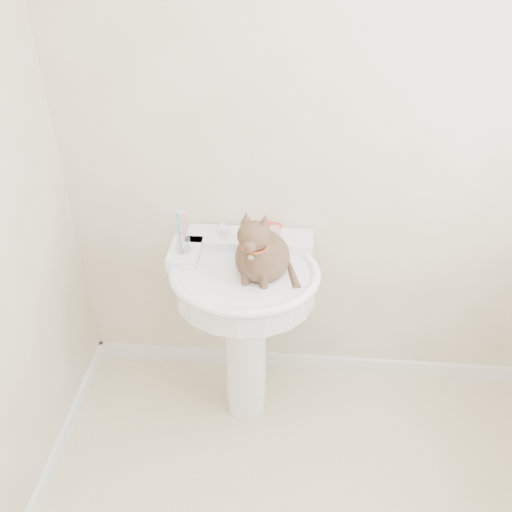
# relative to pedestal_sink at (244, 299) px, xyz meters

# --- Properties ---
(wall_back) EXTENTS (2.20, 0.00, 2.50)m
(wall_back) POSITION_rel_pedestal_sink_xyz_m (0.28, 0.29, 0.56)
(wall_back) COLOR beige
(wall_back) RESTS_ON ground
(baseboard_back) EXTENTS (2.20, 0.02, 0.09)m
(baseboard_back) POSITION_rel_pedestal_sink_xyz_m (0.28, 0.28, -0.64)
(baseboard_back) COLOR white
(baseboard_back) RESTS_ON floor
(pedestal_sink) EXTENTS (0.64, 0.62, 0.88)m
(pedestal_sink) POSITION_rel_pedestal_sink_xyz_m (0.00, 0.00, 0.00)
(pedestal_sink) COLOR white
(pedestal_sink) RESTS_ON floor
(faucet) EXTENTS (0.28, 0.12, 0.14)m
(faucet) POSITION_rel_pedestal_sink_xyz_m (0.00, 0.16, 0.23)
(faucet) COLOR silver
(faucet) RESTS_ON pedestal_sink
(soap_bar) EXTENTS (0.10, 0.08, 0.03)m
(soap_bar) POSITION_rel_pedestal_sink_xyz_m (0.09, 0.25, 0.20)
(soap_bar) COLOR red
(soap_bar) RESTS_ON pedestal_sink
(toothbrush_cup) EXTENTS (0.07, 0.07, 0.19)m
(toothbrush_cup) POSITION_rel_pedestal_sink_xyz_m (-0.26, 0.06, 0.24)
(toothbrush_cup) COLOR silver
(toothbrush_cup) RESTS_ON pedestal_sink
(cat) EXTENTS (0.24, 0.31, 0.45)m
(cat) POSITION_rel_pedestal_sink_xyz_m (0.07, -0.01, 0.24)
(cat) COLOR brown
(cat) RESTS_ON pedestal_sink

